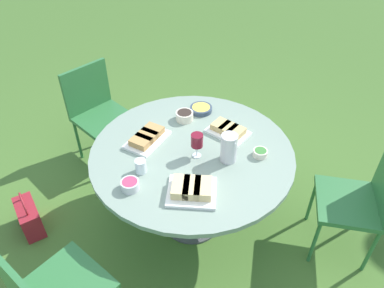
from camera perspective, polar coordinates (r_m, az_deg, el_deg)
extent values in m
plane|color=#446B2B|center=(3.06, 0.00, -11.52)|extent=(40.00, 40.00, 0.00)
cylinder|color=#4C4C51|center=(3.06, 0.00, -11.41)|extent=(0.47, 0.47, 0.02)
cylinder|color=#4C4C51|center=(2.79, 0.00, -6.90)|extent=(0.11, 0.11, 0.68)
cylinder|color=gray|center=(2.54, 0.00, -1.34)|extent=(1.38, 1.38, 0.03)
cube|color=#2D6B38|center=(3.40, -13.35, 3.80)|extent=(0.51, 0.53, 0.04)
cube|color=#2D6B38|center=(3.43, -15.80, 8.19)|extent=(0.13, 0.43, 0.42)
cylinder|color=#2D6B38|center=(3.34, -13.65, -2.16)|extent=(0.03, 0.03, 0.43)
cylinder|color=#2D6B38|center=(3.50, -8.47, 0.85)|extent=(0.03, 0.03, 0.43)
cylinder|color=#2D6B38|center=(3.60, -16.98, 0.63)|extent=(0.03, 0.03, 0.43)
cylinder|color=#2D6B38|center=(3.75, -12.02, 3.33)|extent=(0.03, 0.03, 0.43)
cube|color=#2D6B38|center=(2.33, -18.70, -20.13)|extent=(0.55, 0.54, 0.04)
cylinder|color=#2D6B38|center=(2.66, -16.79, -17.74)|extent=(0.03, 0.03, 0.43)
cube|color=#2D6B38|center=(2.79, 22.65, -8.24)|extent=(0.61, 0.61, 0.04)
cylinder|color=#2D6B38|center=(3.05, 17.76, -8.20)|extent=(0.03, 0.03, 0.43)
cylinder|color=#2D6B38|center=(2.80, 18.13, -14.05)|extent=(0.03, 0.03, 0.43)
cylinder|color=#2D6B38|center=(3.13, 24.48, -8.83)|extent=(0.03, 0.03, 0.43)
cylinder|color=#2D6B38|center=(2.89, 25.56, -14.53)|extent=(0.03, 0.03, 0.43)
cylinder|color=silver|center=(2.41, 5.63, -0.60)|extent=(0.11, 0.11, 0.20)
cone|color=silver|center=(2.33, 6.46, 0.33)|extent=(0.03, 0.03, 0.02)
cylinder|color=silver|center=(2.49, 0.75, -1.76)|extent=(0.06, 0.06, 0.01)
cylinder|color=silver|center=(2.46, 0.76, -0.99)|extent=(0.01, 0.01, 0.08)
cylinder|color=maroon|center=(2.41, 0.78, 0.56)|extent=(0.08, 0.08, 0.09)
cube|color=white|center=(2.63, -6.82, 0.64)|extent=(0.33, 0.37, 0.02)
cube|color=#B2844C|center=(2.56, -7.79, 0.34)|extent=(0.17, 0.16, 0.05)
cube|color=#B2844C|center=(2.60, -6.88, 1.20)|extent=(0.17, 0.16, 0.05)
cube|color=#B2844C|center=(2.65, -5.99, 2.04)|extent=(0.17, 0.16, 0.05)
cube|color=white|center=(2.25, -0.03, -7.31)|extent=(0.38, 0.39, 0.02)
cube|color=#E0C184|center=(2.22, 1.67, -6.75)|extent=(0.19, 0.18, 0.05)
cube|color=#E0C184|center=(2.22, -0.03, -6.65)|extent=(0.19, 0.18, 0.05)
cube|color=#E0C184|center=(2.22, -1.73, -6.55)|extent=(0.19, 0.18, 0.05)
cube|color=white|center=(2.69, 5.50, 1.80)|extent=(0.34, 0.28, 0.02)
cube|color=tan|center=(2.69, 4.40, 2.87)|extent=(0.14, 0.15, 0.04)
cube|color=tan|center=(2.67, 5.54, 2.35)|extent=(0.14, 0.15, 0.04)
cube|color=tan|center=(2.64, 6.71, 1.81)|extent=(0.14, 0.15, 0.04)
cylinder|color=#334256|center=(2.90, 1.39, 5.34)|extent=(0.17, 0.17, 0.04)
cylinder|color=#E0C147|center=(2.89, 1.39, 5.52)|extent=(0.14, 0.14, 0.02)
cylinder|color=beige|center=(2.52, 10.36, -1.37)|extent=(0.10, 0.10, 0.05)
cylinder|color=#387533|center=(2.51, 10.39, -1.14)|extent=(0.08, 0.08, 0.02)
cylinder|color=beige|center=(2.80, -1.15, 4.29)|extent=(0.13, 0.13, 0.06)
cylinder|color=#2D231E|center=(2.79, -1.15, 4.61)|extent=(0.11, 0.11, 0.03)
cylinder|color=silver|center=(2.29, -9.41, -6.19)|extent=(0.11, 0.11, 0.06)
cylinder|color=#D6385B|center=(2.28, -9.46, -5.89)|extent=(0.09, 0.09, 0.03)
cylinder|color=silver|center=(2.37, -7.87, -3.31)|extent=(0.07, 0.07, 0.09)
cube|color=maroon|center=(3.18, -23.53, -10.24)|extent=(0.30, 0.14, 0.24)
torus|color=maroon|center=(3.07, -24.25, -8.41)|extent=(0.19, 0.01, 0.19)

